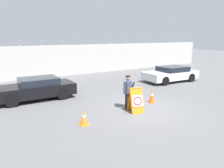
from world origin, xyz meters
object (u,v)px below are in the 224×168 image
object	(u,v)px
traffic_cone_mid	(152,96)
parked_car_front_coupe	(36,88)
security_guard	(128,91)
barricade_sign	(136,100)
parked_car_far_side	(171,74)
traffic_cone_near	(84,117)

from	to	relation	value
traffic_cone_mid	parked_car_front_coupe	distance (m)	6.62
security_guard	traffic_cone_mid	distance (m)	1.84
barricade_sign	traffic_cone_mid	size ratio (longest dim) A/B	1.57
parked_car_far_side	parked_car_front_coupe	bearing A→B (deg)	0.34
barricade_sign	parked_car_far_side	size ratio (longest dim) A/B	0.26
parked_car_front_coupe	traffic_cone_near	bearing A→B (deg)	99.99
traffic_cone_near	parked_car_front_coupe	size ratio (longest dim) A/B	0.15
traffic_cone_mid	barricade_sign	bearing A→B (deg)	-156.35
traffic_cone_near	traffic_cone_mid	world-z (taller)	traffic_cone_mid
parked_car_far_side	barricade_sign	bearing A→B (deg)	34.82
security_guard	traffic_cone_mid	size ratio (longest dim) A/B	2.21
traffic_cone_mid	parked_car_front_coupe	bearing A→B (deg)	142.48
security_guard	parked_car_front_coupe	distance (m)	5.43
barricade_sign	security_guard	bearing A→B (deg)	108.13
security_guard	traffic_cone_mid	xyz separation A→B (m)	(1.75, 0.12, -0.56)
traffic_cone_near	parked_car_front_coupe	world-z (taller)	parked_car_front_coupe
traffic_cone_mid	parked_car_far_side	bearing A→B (deg)	33.60
security_guard	parked_car_far_side	size ratio (longest dim) A/B	0.37
traffic_cone_near	security_guard	bearing A→B (deg)	14.67
traffic_cone_near	parked_car_front_coupe	bearing A→B (deg)	98.49
traffic_cone_mid	parked_car_far_side	distance (m)	6.24
barricade_sign	parked_car_front_coupe	size ratio (longest dim) A/B	0.27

